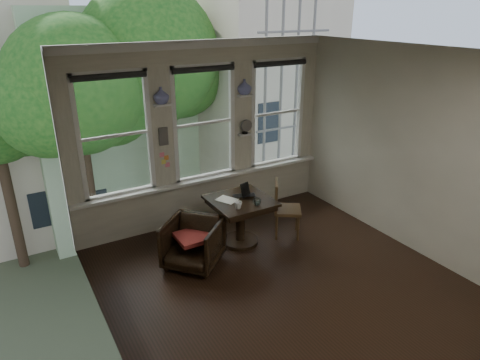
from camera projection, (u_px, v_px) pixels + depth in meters
ground at (279, 280)px, 5.83m from camera, size 4.50×4.50×0.00m
ceiling at (288, 52)px, 4.70m from camera, size 4.50×4.50×0.00m
wall_back at (204, 135)px, 7.07m from camera, size 4.50×0.00×4.50m
wall_front at (445, 268)px, 3.47m from camera, size 4.50×0.00×4.50m
wall_left at (97, 221)px, 4.21m from camera, size 0.00×4.50×4.50m
wall_right at (407, 150)px, 6.32m from camera, size 0.00×4.50×4.50m
window_left at (115, 136)px, 6.31m from camera, size 1.10×0.12×1.90m
window_center at (203, 123)px, 6.99m from camera, size 1.10×0.12×1.90m
window_right at (276, 113)px, 7.67m from camera, size 1.10×0.12×1.90m
shelf_left at (162, 105)px, 6.42m from camera, size 0.26×0.16×0.03m
shelf_right at (244, 95)px, 7.10m from camera, size 0.26×0.16×0.03m
intercom at (163, 136)px, 6.63m from camera, size 0.14×0.06×0.28m
sticky_notes at (165, 157)px, 6.77m from camera, size 0.16×0.01×0.24m
desk_fan at (245, 129)px, 7.30m from camera, size 0.20×0.20×0.24m
vase_left at (161, 95)px, 6.37m from camera, size 0.24×0.24×0.25m
vase_right at (244, 87)px, 7.05m from camera, size 0.24×0.24×0.25m
table at (240, 221)px, 6.63m from camera, size 0.90×0.90×0.75m
armchair_left at (193, 243)px, 6.07m from camera, size 1.06×1.06×0.69m
cushion_red at (193, 237)px, 6.03m from camera, size 0.45×0.45×0.06m
side_chair_right at (288, 209)px, 6.83m from camera, size 0.58×0.58×0.92m
laptop at (245, 197)px, 6.54m from camera, size 0.40×0.32×0.03m
mug at (238, 205)px, 6.18m from camera, size 0.12×0.12×0.10m
drinking_glass at (257, 202)px, 6.29m from camera, size 0.13×0.13×0.10m
tablet at (245, 190)px, 6.55m from camera, size 0.17×0.12×0.22m
papers at (227, 200)px, 6.48m from camera, size 0.33×0.37×0.00m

